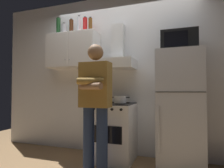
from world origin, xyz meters
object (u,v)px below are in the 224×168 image
at_px(upper_cabinet, 73,51).
at_px(cooking_pot, 120,100).
at_px(microwave, 179,42).
at_px(bottle_beer_brown, 90,25).
at_px(bottle_wine_green, 58,27).
at_px(range_hood, 117,57).
at_px(bottle_soda_red, 85,25).
at_px(stove_oven, 114,131).
at_px(bottle_vodka_clear, 79,25).
at_px(refrigerator, 180,109).
at_px(bottle_canister_steel, 64,29).
at_px(person_standing, 95,103).
at_px(bottle_rum_dark, 71,27).

bearing_deg(upper_cabinet, cooking_pot, -14.73).
xyz_separation_m(microwave, bottle_beer_brown, (-1.41, 0.10, 0.43)).
relative_size(microwave, bottle_wine_green, 1.46).
distance_m(range_hood, bottle_soda_red, 0.80).
xyz_separation_m(stove_oven, bottle_wine_green, (-1.09, 0.11, 1.77)).
height_order(range_hood, bottle_vodka_clear, bottle_vodka_clear).
bearing_deg(bottle_soda_red, refrigerator, -3.76).
distance_m(upper_cabinet, bottle_canister_steel, 0.44).
relative_size(upper_cabinet, microwave, 1.88).
bearing_deg(range_hood, upper_cabinet, -179.91).
height_order(range_hood, bottle_beer_brown, bottle_beer_brown).
xyz_separation_m(microwave, bottle_wine_green, (-2.04, 0.09, 0.47)).
relative_size(stove_oven, bottle_vodka_clear, 2.69).
bearing_deg(person_standing, bottle_beer_brown, 119.74).
xyz_separation_m(refrigerator, microwave, (-0.00, 0.02, 0.94)).
distance_m(bottle_canister_steel, bottle_vodka_clear, 0.28).
bearing_deg(bottle_beer_brown, stove_oven, -14.60).
bearing_deg(bottle_vodka_clear, person_standing, -49.51).
relative_size(bottle_wine_green, bottle_soda_red, 1.25).
xyz_separation_m(stove_oven, bottle_soda_red, (-0.55, 0.10, 1.74)).
height_order(upper_cabinet, bottle_beer_brown, bottle_beer_brown).
bearing_deg(person_standing, bottle_canister_steel, 142.10).
bearing_deg(stove_oven, bottle_canister_steel, 173.20).
relative_size(stove_oven, cooking_pot, 3.12).
xyz_separation_m(refrigerator, bottle_beer_brown, (-1.42, 0.12, 1.37)).
bearing_deg(bottle_rum_dark, bottle_beer_brown, -5.15).
distance_m(person_standing, cooking_pot, 0.52).
xyz_separation_m(microwave, bottle_canister_steel, (-1.93, 0.10, 0.41)).
bearing_deg(bottle_vodka_clear, microwave, -4.84).
xyz_separation_m(stove_oven, bottle_rum_dark, (-0.86, 0.16, 1.75)).
bearing_deg(bottle_vodka_clear, refrigerator, -5.47).
relative_size(range_hood, bottle_soda_red, 2.86).
bearing_deg(bottle_rum_dark, microwave, -4.35).
xyz_separation_m(stove_oven, bottle_vodka_clear, (-0.70, 0.16, 1.77)).
bearing_deg(stove_oven, bottle_beer_brown, 165.40).
bearing_deg(cooking_pot, bottle_vodka_clear, 161.54).
bearing_deg(microwave, range_hood, 173.54).
relative_size(bottle_rum_dark, bottle_canister_steel, 1.34).
xyz_separation_m(bottle_canister_steel, bottle_wine_green, (-0.11, -0.01, 0.06)).
distance_m(cooking_pot, bottle_beer_brown, 1.40).
xyz_separation_m(microwave, bottle_soda_red, (-1.50, 0.08, 0.43)).
bearing_deg(refrigerator, microwave, 90.90).
height_order(cooking_pot, bottle_beer_brown, bottle_beer_brown).
bearing_deg(range_hood, bottle_rum_dark, 178.01).
bearing_deg(bottle_beer_brown, cooking_pot, -21.98).
bearing_deg(bottle_canister_steel, stove_oven, -6.80).
bearing_deg(bottle_vodka_clear, bottle_rum_dark, -179.02).
height_order(refrigerator, cooking_pot, refrigerator).
bearing_deg(stove_oven, cooking_pot, -42.49).
distance_m(refrigerator, bottle_rum_dark, 2.28).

